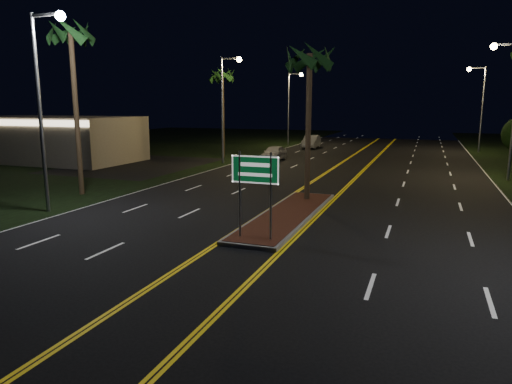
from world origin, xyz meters
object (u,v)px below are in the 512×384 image
at_px(palm_left_near, 71,35).
at_px(streetlight_right_far, 479,99).
at_px(streetlight_left_near, 45,90).
at_px(car_far, 311,141).
at_px(streetlight_right_mid, 510,95).
at_px(car_near, 274,152).
at_px(highway_sign, 255,178).
at_px(median_island, 288,215).
at_px(palm_left_far, 222,76).
at_px(streetlight_left_mid, 226,97).
at_px(commercial_building, 53,139).
at_px(streetlight_left_far, 291,100).
at_px(palm_median, 310,58).

bearing_deg(palm_left_near, streetlight_right_far, 55.79).
xyz_separation_m(streetlight_left_near, car_far, (3.46, 36.72, -4.79)).
distance_m(streetlight_right_mid, car_near, 19.38).
xyz_separation_m(highway_sign, car_far, (-7.16, 37.92, -1.54)).
bearing_deg(streetlight_left_near, median_island, 15.78).
distance_m(median_island, palm_left_far, 25.76).
height_order(streetlight_left_near, streetlight_left_mid, same).
distance_m(median_island, streetlight_right_far, 37.00).
distance_m(streetlight_right_far, car_far, 18.45).
xyz_separation_m(median_island, car_near, (-7.38, 20.32, 0.72)).
bearing_deg(car_far, commercial_building, -134.81).
relative_size(commercial_building, streetlight_left_far, 1.67).
bearing_deg(palm_median, streetlight_right_mid, 47.30).
distance_m(palm_left_near, palm_left_far, 20.02).
xyz_separation_m(median_island, car_far, (-7.16, 33.72, 0.78)).
relative_size(streetlight_right_mid, palm_median, 1.08).
xyz_separation_m(palm_median, car_near, (-7.38, 16.82, -6.48)).
distance_m(palm_left_far, car_near, 8.84).
relative_size(palm_left_near, car_far, 1.88).
distance_m(streetlight_right_far, car_near, 23.72).
relative_size(median_island, streetlight_left_far, 1.14).
bearing_deg(streetlight_right_far, palm_median, -108.62).
bearing_deg(streetlight_left_far, median_island, -74.00).
relative_size(streetlight_left_mid, streetlight_right_far, 1.00).
bearing_deg(streetlight_left_far, streetlight_left_near, -90.00).
bearing_deg(streetlight_right_mid, highway_sign, -118.93).
bearing_deg(median_island, car_near, 109.95).
bearing_deg(streetlight_right_far, streetlight_right_mid, -90.00).
relative_size(streetlight_left_far, palm_left_near, 0.92).
distance_m(median_island, palm_median, 8.00).
bearing_deg(median_island, palm_left_far, 121.36).
distance_m(highway_sign, streetlight_left_far, 42.67).
distance_m(streetlight_left_near, streetlight_left_mid, 20.00).
relative_size(streetlight_right_mid, palm_left_near, 0.92).
bearing_deg(streetlight_left_mid, palm_left_near, -96.73).
relative_size(commercial_building, palm_left_far, 1.70).
bearing_deg(palm_left_near, streetlight_right_mid, 31.20).
height_order(streetlight_left_near, palm_median, streetlight_left_near).
height_order(median_island, streetlight_right_mid, streetlight_right_mid).
relative_size(streetlight_left_near, streetlight_right_mid, 1.00).
height_order(streetlight_right_far, car_near, streetlight_right_far).
bearing_deg(car_near, streetlight_left_near, -98.37).
distance_m(median_island, streetlight_right_mid, 19.20).
xyz_separation_m(palm_median, palm_left_far, (-12.80, 17.50, 0.47)).
bearing_deg(palm_median, streetlight_left_near, -148.51).
relative_size(streetlight_right_mid, car_near, 1.88).
relative_size(palm_left_near, car_near, 2.04).
xyz_separation_m(streetlight_left_far, car_near, (3.24, -16.68, -4.86)).
bearing_deg(streetlight_right_mid, car_near, 163.53).
height_order(highway_sign, palm_median, palm_median).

